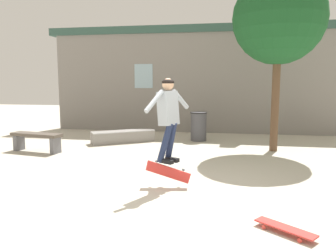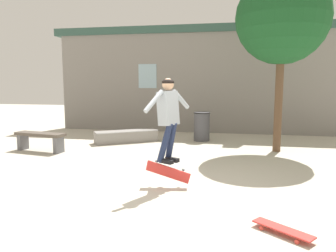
{
  "view_description": "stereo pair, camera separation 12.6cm",
  "coord_description": "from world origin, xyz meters",
  "px_view_note": "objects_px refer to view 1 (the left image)",
  "views": [
    {
      "loc": [
        0.97,
        -5.0,
        1.87
      ],
      "look_at": [
        -0.02,
        0.64,
        1.1
      ],
      "focal_mm": 35.0,
      "sensor_mm": 36.0,
      "label": 1
    },
    {
      "loc": [
        1.1,
        -4.98,
        1.87
      ],
      "look_at": [
        -0.02,
        0.64,
        1.1
      ],
      "focal_mm": 35.0,
      "sensor_mm": 36.0,
      "label": 2
    }
  ],
  "objects_px": {
    "skate_ledge": "(123,137)",
    "skateboard_resting": "(285,228)",
    "park_bench": "(37,139)",
    "tree_right": "(279,19)",
    "skater": "(168,113)",
    "skateboard_flipping": "(168,172)",
    "trash_bin": "(199,126)"
  },
  "relations": [
    {
      "from": "trash_bin",
      "to": "skater",
      "type": "distance_m",
      "value": 4.88
    },
    {
      "from": "skateboard_resting",
      "to": "park_bench",
      "type": "bearing_deg",
      "value": 3.99
    },
    {
      "from": "park_bench",
      "to": "skate_ledge",
      "type": "distance_m",
      "value": 2.57
    },
    {
      "from": "skater",
      "to": "skateboard_resting",
      "type": "bearing_deg",
      "value": -13.73
    },
    {
      "from": "skate_ledge",
      "to": "skater",
      "type": "height_order",
      "value": "skater"
    },
    {
      "from": "park_bench",
      "to": "skateboard_resting",
      "type": "relative_size",
      "value": 2.1
    },
    {
      "from": "park_bench",
      "to": "skate_ledge",
      "type": "bearing_deg",
      "value": 53.15
    },
    {
      "from": "skate_ledge",
      "to": "skateboard_resting",
      "type": "relative_size",
      "value": 2.62
    },
    {
      "from": "skater",
      "to": "skateboard_resting",
      "type": "distance_m",
      "value": 2.69
    },
    {
      "from": "skateboard_flipping",
      "to": "skateboard_resting",
      "type": "bearing_deg",
      "value": -42.28
    },
    {
      "from": "park_bench",
      "to": "skateboard_resting",
      "type": "bearing_deg",
      "value": -23.88
    },
    {
      "from": "skate_ledge",
      "to": "skateboard_resting",
      "type": "bearing_deg",
      "value": -89.12
    },
    {
      "from": "park_bench",
      "to": "tree_right",
      "type": "bearing_deg",
      "value": 21.27
    },
    {
      "from": "skateboard_flipping",
      "to": "skater",
      "type": "bearing_deg",
      "value": 99.31
    },
    {
      "from": "park_bench",
      "to": "skater",
      "type": "relative_size",
      "value": 1.01
    },
    {
      "from": "park_bench",
      "to": "skateboard_flipping",
      "type": "distance_m",
      "value": 4.66
    },
    {
      "from": "park_bench",
      "to": "skater",
      "type": "height_order",
      "value": "skater"
    },
    {
      "from": "skate_ledge",
      "to": "trash_bin",
      "type": "distance_m",
      "value": 2.43
    },
    {
      "from": "park_bench",
      "to": "skate_ledge",
      "type": "height_order",
      "value": "park_bench"
    },
    {
      "from": "skate_ledge",
      "to": "skateboard_resting",
      "type": "height_order",
      "value": "skate_ledge"
    },
    {
      "from": "skate_ledge",
      "to": "trash_bin",
      "type": "height_order",
      "value": "trash_bin"
    },
    {
      "from": "skater",
      "to": "park_bench",
      "type": "bearing_deg",
      "value": 178.28
    },
    {
      "from": "tree_right",
      "to": "trash_bin",
      "type": "bearing_deg",
      "value": 150.2
    },
    {
      "from": "park_bench",
      "to": "skateboard_flipping",
      "type": "height_order",
      "value": "park_bench"
    },
    {
      "from": "trash_bin",
      "to": "park_bench",
      "type": "bearing_deg",
      "value": -149.24
    },
    {
      "from": "skate_ledge",
      "to": "skateboard_flipping",
      "type": "relative_size",
      "value": 2.27
    },
    {
      "from": "skater",
      "to": "skate_ledge",
      "type": "bearing_deg",
      "value": 146.04
    },
    {
      "from": "skateboard_flipping",
      "to": "skateboard_resting",
      "type": "height_order",
      "value": "skateboard_flipping"
    },
    {
      "from": "tree_right",
      "to": "park_bench",
      "type": "distance_m",
      "value": 7.18
    },
    {
      "from": "trash_bin",
      "to": "skateboard_flipping",
      "type": "distance_m",
      "value": 4.84
    },
    {
      "from": "skate_ledge",
      "to": "park_bench",
      "type": "bearing_deg",
      "value": -170.75
    },
    {
      "from": "tree_right",
      "to": "skate_ledge",
      "type": "distance_m",
      "value": 5.58
    }
  ]
}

